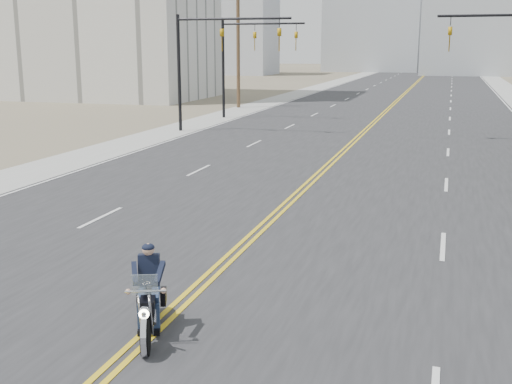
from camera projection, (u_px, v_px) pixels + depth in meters
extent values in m
cube|color=#303033|center=(405.00, 93.00, 72.22)|extent=(20.00, 200.00, 0.01)
cube|color=#A5A5A0|center=(305.00, 92.00, 75.46)|extent=(3.00, 200.00, 0.01)
cylinder|color=black|center=(179.00, 74.00, 39.06)|extent=(0.20, 0.20, 7.00)
cylinder|color=black|center=(233.00, 19.00, 37.37)|extent=(7.00, 0.14, 0.14)
imported|color=#BF8C0C|center=(222.00, 30.00, 37.71)|extent=(0.21, 0.26, 1.30)
imported|color=#BF8C0C|center=(279.00, 30.00, 36.72)|extent=(0.21, 0.26, 1.30)
cylinder|color=black|center=(507.00, 15.00, 33.15)|extent=(7.00, 0.14, 0.14)
imported|color=#BF8C0C|center=(450.00, 29.00, 34.08)|extent=(0.21, 0.26, 1.30)
cylinder|color=black|center=(223.00, 70.00, 46.53)|extent=(0.20, 0.20, 7.00)
cylinder|color=black|center=(263.00, 24.00, 44.98)|extent=(6.00, 0.14, 0.14)
imported|color=#BF8C0C|center=(255.00, 33.00, 45.29)|extent=(0.21, 0.26, 1.30)
imported|color=#BF8C0C|center=(296.00, 33.00, 44.45)|extent=(0.21, 0.26, 1.30)
cylinder|color=brown|center=(238.00, 45.00, 54.04)|extent=(0.30, 0.30, 10.50)
cube|color=#B7BCC6|center=(236.00, 16.00, 121.68)|extent=(14.00, 12.00, 22.00)
cube|color=#ADB2B7|center=(471.00, 37.00, 119.80)|extent=(18.00, 14.00, 14.00)
cube|color=#ADB2B7|center=(374.00, 10.00, 138.12)|extent=(20.00, 15.00, 26.00)
cube|color=#ADB2B7|center=(193.00, 34.00, 140.57)|extent=(12.00, 12.00, 16.00)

